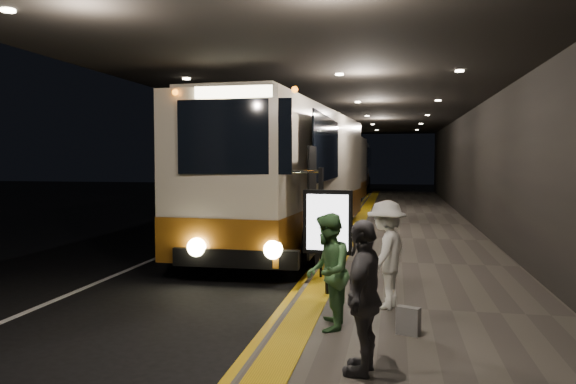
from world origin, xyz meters
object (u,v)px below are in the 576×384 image
(passenger_waiting_grey, at_px, (364,297))
(stanchion_post, at_px, (321,250))
(coach_third, at_px, (352,168))
(info_sign, at_px, (328,224))
(passenger_waiting_green, at_px, (328,271))
(passenger_waiting_white, at_px, (386,254))
(passenger_boarding, at_px, (330,232))
(coach_main, at_px, (292,180))
(bag_polka, at_px, (408,321))
(coach_second, at_px, (330,174))

(passenger_waiting_grey, relative_size, stanchion_post, 1.54)
(coach_third, distance_m, info_sign, 35.74)
(coach_third, relative_size, passenger_waiting_grey, 6.98)
(passenger_waiting_green, height_order, passenger_waiting_white, passenger_waiting_white)
(info_sign, bearing_deg, passenger_waiting_green, -76.63)
(passenger_boarding, height_order, passenger_waiting_green, passenger_waiting_green)
(passenger_waiting_grey, distance_m, stanchion_post, 5.07)
(coach_main, bearing_deg, bag_polka, -66.45)
(coach_second, height_order, info_sign, coach_second)
(coach_second, distance_m, passenger_waiting_grey, 21.69)
(coach_main, distance_m, passenger_waiting_white, 8.42)
(coach_main, height_order, coach_second, coach_main)
(passenger_waiting_green, xyz_separation_m, info_sign, (-0.24, 2.02, 0.43))
(passenger_waiting_white, bearing_deg, coach_third, -156.09)
(bag_polka, xyz_separation_m, stanchion_post, (-1.66, 3.45, 0.37))
(coach_main, relative_size, passenger_waiting_grey, 7.43)
(coach_third, distance_m, passenger_waiting_green, 37.78)
(coach_second, height_order, passenger_waiting_green, coach_second)
(coach_main, bearing_deg, passenger_boarding, -65.94)
(coach_second, xyz_separation_m, passenger_boarding, (1.79, -15.41, -0.85))
(coach_second, height_order, passenger_waiting_grey, coach_second)
(coach_second, relative_size, coach_third, 0.99)
(passenger_waiting_grey, bearing_deg, bag_polka, 169.05)
(coach_third, height_order, passenger_boarding, coach_third)
(passenger_waiting_white, bearing_deg, coach_main, -140.41)
(coach_third, bearing_deg, info_sign, -88.02)
(passenger_waiting_grey, bearing_deg, passenger_waiting_white, -175.45)
(coach_third, xyz_separation_m, passenger_boarding, (2.03, -33.15, -0.89))
(coach_second, relative_size, info_sign, 6.42)
(stanchion_post, bearing_deg, coach_second, 96.00)
(passenger_waiting_grey, xyz_separation_m, bag_polka, (0.53, 1.48, -0.67))
(coach_main, bearing_deg, info_sign, -70.93)
(coach_main, xyz_separation_m, passenger_waiting_white, (2.98, -7.82, -0.89))
(coach_main, xyz_separation_m, stanchion_post, (1.65, -5.74, -1.20))
(coach_third, distance_m, bag_polka, 37.94)
(bag_polka, bearing_deg, stanchion_post, 115.69)
(coach_main, xyz_separation_m, coach_second, (-0.09, 10.81, -0.13))
(info_sign, bearing_deg, passenger_waiting_grey, -70.36)
(passenger_waiting_grey, relative_size, info_sign, 0.93)
(coach_third, xyz_separation_m, passenger_waiting_green, (2.52, -37.68, -0.84))
(passenger_waiting_white, relative_size, bag_polka, 4.51)
(passenger_waiting_green, bearing_deg, stanchion_post, -173.59)
(bag_polka, bearing_deg, coach_main, 109.79)
(passenger_waiting_white, height_order, stanchion_post, passenger_waiting_white)
(coach_second, relative_size, passenger_boarding, 7.65)
(passenger_waiting_grey, distance_m, info_sign, 3.67)
(passenger_waiting_green, height_order, passenger_waiting_grey, passenger_waiting_grey)
(bag_polka, xyz_separation_m, info_sign, (-1.36, 2.07, 1.06))
(passenger_waiting_white, bearing_deg, bag_polka, 32.06)
(stanchion_post, bearing_deg, coach_main, 106.03)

